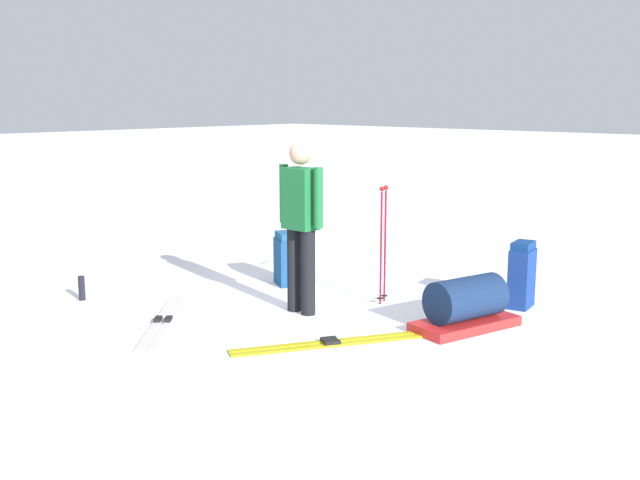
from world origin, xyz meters
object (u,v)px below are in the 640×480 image
Objects in this scene: thermos_bottle at (82,288)px; skier_standing at (301,218)px; ski_pair_near at (330,343)px; ski_poles_planted_near at (383,238)px; ski_pair_far at (163,321)px; gear_sled at (466,305)px; backpack_bright at (522,275)px; backpack_large_dark at (289,259)px.

skier_standing is at bearing 121.45° from thermos_bottle.
ski_pair_near is 1.33× the size of ski_poles_planted_near.
skier_standing is 2.53m from thermos_bottle.
skier_standing reaches higher than ski_poles_planted_near.
ski_pair_near is (0.55, 0.88, -0.94)m from skier_standing.
gear_sled reaches higher than ski_pair_far.
skier_standing is at bearing -23.43° from ski_poles_planted_near.
gear_sled is at bearing 80.18° from ski_poles_planted_near.
thermos_bottle is at bearing -58.55° from skier_standing.
ski_pair_near is 1.20× the size of ski_pair_far.
thermos_bottle is at bearing -48.98° from ski_poles_planted_near.
ski_poles_planted_near is at bearing -54.39° from backpack_bright.
backpack_bright is 1.46m from ski_poles_planted_near.
ski_pair_far is at bearing -69.53° from ski_pair_near.
ski_pair_far is 5.22× the size of thermos_bottle.
gear_sled is at bearing 128.90° from ski_pair_far.
backpack_bright is (-2.22, 0.63, 0.32)m from ski_pair_near.
backpack_bright is 0.61× the size of gear_sled.
skier_standing reaches higher than ski_pair_far.
backpack_large_dark reaches higher than ski_pair_far.
ski_pair_near is at bearing 103.50° from thermos_bottle.
backpack_large_dark reaches higher than ski_pair_near.
skier_standing reaches higher than thermos_bottle.
ski_pair_near is at bearing 58.33° from skier_standing.
ski_poles_planted_near reaches higher than gear_sled.
gear_sled is (1.02, -0.02, -0.11)m from backpack_bright.
thermos_bottle is at bearing -61.79° from gear_sled.
thermos_bottle is (2.92, -3.56, -0.20)m from backpack_bright.
skier_standing is 6.54× the size of thermos_bottle.
ski_poles_planted_near is 1.24m from gear_sled.
ski_pair_near is 2.33m from backpack_bright.
backpack_large_dark is (-1.28, -1.79, 0.29)m from ski_pair_near.
skier_standing is at bearing -121.67° from ski_pair_near.
backpack_bright reaches higher than gear_sled.
ski_poles_planted_near is at bearing 156.57° from skier_standing.
gear_sled is (0.20, 1.13, -0.46)m from ski_poles_planted_near.
thermos_bottle is (1.98, -1.13, -0.17)m from backpack_large_dark.
skier_standing reaches higher than gear_sled.
backpack_large_dark is 0.90× the size of backpack_bright.
ski_pair_far is 1.99× the size of backpack_bright.
backpack_bright is at bearing 137.72° from skier_standing.
ski_poles_planted_near is at bearing -99.82° from gear_sled.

